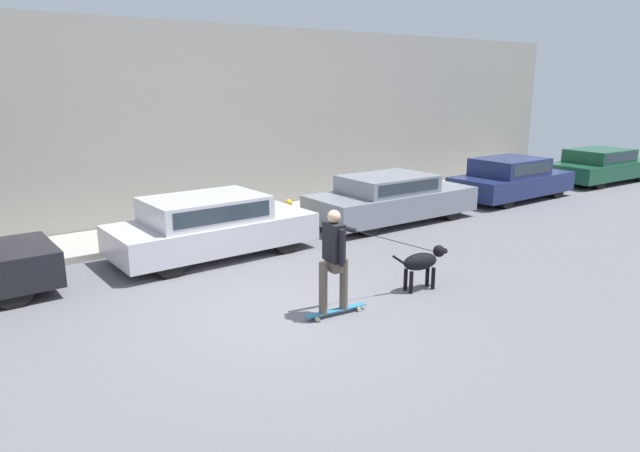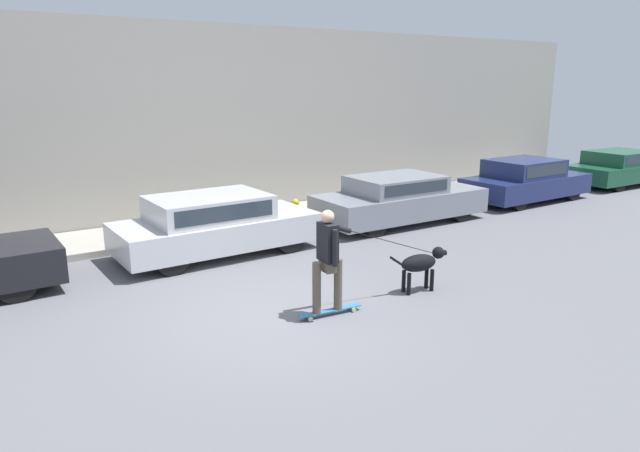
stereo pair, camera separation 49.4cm
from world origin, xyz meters
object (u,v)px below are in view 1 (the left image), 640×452
parked_car_3 (511,179)px  parked_car_2 (391,199)px  parked_car_1 (211,226)px  fire_hydrant (289,214)px  parked_car_4 (600,166)px  dog (423,262)px  skateboarder (335,256)px

parked_car_3 → parked_car_2: bearing=179.3°
parked_car_1 → fire_hydrant: (2.47, 0.83, -0.23)m
parked_car_4 → fire_hydrant: (-12.93, 0.83, -0.19)m
dog → skateboarder: bearing=-170.8°
parked_car_2 → fire_hydrant: size_ratio=5.91×
skateboarder → parked_car_1: bearing=97.5°
parked_car_2 → parked_car_4: bearing=0.9°
parked_car_1 → dog: bearing=-63.7°
parked_car_4 → skateboarder: (-15.26, -4.04, 0.37)m
dog → parked_car_2: bearing=62.1°
parked_car_3 → parked_car_4: size_ratio=0.94×
parked_car_2 → parked_car_4: (10.31, 0.00, -0.01)m
parked_car_3 → parked_car_1: bearing=179.4°
parked_car_3 → dog: 8.99m
dog → fire_hydrant: bearing=94.4°
parked_car_4 → fire_hydrant: parked_car_4 is taller
parked_car_3 → fire_hydrant: size_ratio=5.38×
parked_car_2 → fire_hydrant: 2.76m
parked_car_2 → dog: size_ratio=4.03×
fire_hydrant → parked_car_2: bearing=-17.6°
parked_car_3 → parked_car_4: bearing=-0.6°
parked_car_1 → parked_car_4: (15.40, 0.00, -0.04)m
parked_car_1 → parked_car_3: (10.14, 0.00, -0.02)m
parked_car_1 → fire_hydrant: parked_car_1 is taller
parked_car_3 → fire_hydrant: (-7.67, 0.83, -0.22)m
parked_car_1 → skateboarder: size_ratio=1.51×
parked_car_1 → parked_car_2: bearing=-1.2°
parked_car_1 → skateboarder: (0.15, -4.04, 0.33)m
parked_car_1 → parked_car_2: parked_car_1 is taller
parked_car_2 → parked_car_3: parked_car_3 is taller
parked_car_2 → skateboarder: 6.40m
parked_car_3 → parked_car_4: 5.27m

